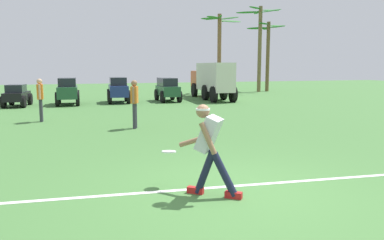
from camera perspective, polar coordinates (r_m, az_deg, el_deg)
ground_plane at (r=6.16m, az=6.85°, el=-10.77°), size 80.00×80.00×0.00m
field_line_paint at (r=6.38m, az=5.84°, el=-10.02°), size 18.17×1.70×0.01m
frisbee_thrower at (r=5.75m, az=2.64°, el=-3.82°), size 0.80×0.90×1.42m
frisbee_in_flight at (r=6.25m, az=-3.56°, el=-4.83°), size 0.31×0.31×0.04m
teammate_near_sideline at (r=12.18m, az=-8.76°, el=3.11°), size 0.30×0.49×1.56m
teammate_midfield at (r=14.58m, az=-22.12°, el=3.43°), size 0.20×0.49×1.56m
parked_car_slot_a at (r=20.75m, az=-25.14°, el=3.44°), size 1.29×2.28×1.10m
parked_car_slot_b at (r=20.71m, az=-18.43°, el=4.28°), size 1.22×2.37×1.40m
parked_car_slot_c at (r=21.21m, az=-11.19°, el=4.63°), size 1.30×2.41×1.40m
parked_car_slot_d at (r=21.68m, az=-3.76°, el=4.78°), size 1.20×2.42×1.34m
box_truck at (r=23.07m, az=3.02°, el=6.26°), size 1.73×5.97×2.20m
palm_tree_left_of_centre at (r=28.73m, az=4.21°, el=11.60°), size 3.17×3.46×5.87m
palm_tree_right_of_centre at (r=30.25m, az=10.29°, el=11.79°), size 3.24×3.46×6.60m
palm_tree_far_right at (r=31.03m, az=11.48°, el=10.53°), size 3.06×3.20×5.50m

